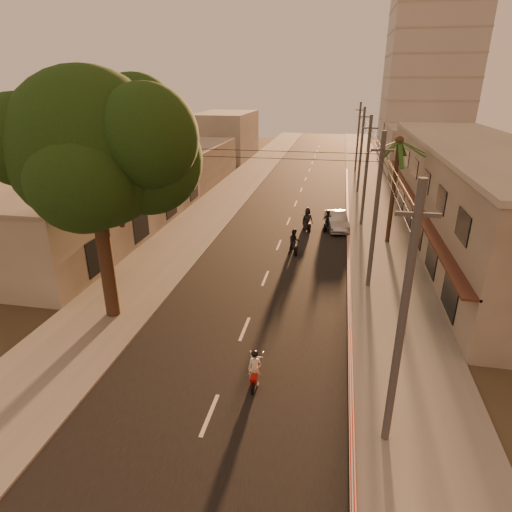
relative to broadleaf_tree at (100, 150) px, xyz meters
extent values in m
plane|color=#383023|center=(6.61, -2.14, -8.48)|extent=(160.00, 160.00, 0.00)
cube|color=black|center=(6.61, 17.86, -8.47)|extent=(10.00, 140.00, 0.02)
cube|color=slate|center=(14.11, 17.86, -8.42)|extent=(5.00, 140.00, 0.12)
cube|color=slate|center=(-0.89, 17.86, -8.42)|extent=(5.00, 140.00, 0.12)
cube|color=#AD2412|center=(11.71, 12.86, -8.38)|extent=(0.20, 60.00, 0.20)
cube|color=gray|center=(20.61, 15.86, -4.98)|extent=(8.00, 34.00, 7.00)
cube|color=#AAA79A|center=(20.61, 15.86, -1.33)|extent=(8.20, 34.20, 0.30)
cube|color=#42231A|center=(16.31, 15.86, -5.38)|extent=(0.80, 34.00, 0.12)
cube|color=#AAA79A|center=(-7.39, 11.86, -5.98)|extent=(8.00, 24.00, 5.00)
cube|color=gray|center=(-7.39, 11.86, -3.38)|extent=(8.20, 24.20, 0.20)
cube|color=#B7B5B2|center=(22.61, 53.86, 5.52)|extent=(12.00, 12.00, 28.00)
cylinder|color=black|center=(-0.39, -0.14, -5.48)|extent=(0.70, 0.70, 6.00)
cylinder|color=black|center=(0.41, 0.26, -2.48)|extent=(1.22, 2.17, 3.04)
cylinder|color=black|center=(-0.99, -0.44, -2.28)|extent=(1.31, 1.49, 2.73)
sphere|color=black|center=(-0.39, -0.14, 0.02)|extent=(7.20, 7.20, 7.20)
sphere|color=black|center=(1.81, 0.86, -0.48)|extent=(5.20, 5.20, 5.20)
sphere|color=black|center=(-2.19, 0.66, -0.28)|extent=(4.80, 4.80, 4.80)
sphere|color=black|center=(0.21, -1.94, -0.88)|extent=(4.60, 4.60, 4.60)
sphere|color=black|center=(2.61, -0.64, 0.72)|extent=(4.40, 4.40, 4.40)
sphere|color=black|center=(-2.79, -1.34, 0.52)|extent=(4.00, 4.00, 4.00)
sphere|color=black|center=(0.81, 2.26, 1.12)|extent=(4.40, 4.40, 4.40)
cylinder|color=black|center=(14.61, 13.86, -4.68)|extent=(0.32, 0.32, 7.60)
sphere|color=black|center=(14.61, 13.86, -0.88)|extent=(0.60, 0.60, 0.60)
cylinder|color=#38383A|center=(12.81, -6.14, -3.98)|extent=(0.26, 0.26, 9.00)
cube|color=#38383A|center=(12.81, -6.14, -0.48)|extent=(1.20, 0.12, 0.12)
cylinder|color=#38383A|center=(12.81, 5.86, -3.98)|extent=(0.26, 0.26, 9.00)
cube|color=#38383A|center=(12.81, 5.86, -0.48)|extent=(1.20, 0.12, 0.12)
cylinder|color=#38383A|center=(12.81, 17.86, -3.98)|extent=(0.26, 0.26, 9.00)
cube|color=#38383A|center=(12.81, 17.86, -0.48)|extent=(1.20, 0.12, 0.12)
cylinder|color=#38383A|center=(12.81, 29.86, -3.98)|extent=(0.26, 0.26, 9.00)
cube|color=#38383A|center=(12.81, 29.86, -0.48)|extent=(1.20, 0.12, 0.12)
cylinder|color=#38383A|center=(12.81, 41.86, -3.98)|extent=(0.26, 0.26, 9.00)
cube|color=#38383A|center=(12.81, 41.86, -0.48)|extent=(1.20, 0.12, 0.12)
cube|color=#AAA79A|center=(20.61, 42.86, -5.48)|extent=(8.00, 14.00, 6.00)
cube|color=#AAA79A|center=(-7.39, 31.86, -6.28)|extent=(8.00, 14.00, 4.40)
cube|color=#AAA79A|center=(-7.39, 49.86, -4.98)|extent=(8.00, 14.00, 7.00)
cylinder|color=black|center=(7.88, -3.51, -8.22)|extent=(0.12, 0.51, 0.51)
cylinder|color=black|center=(7.94, -4.64, -8.22)|extent=(0.12, 0.51, 0.51)
cube|color=#96100B|center=(7.91, -4.14, -7.98)|extent=(0.30, 1.01, 0.27)
cube|color=#96100B|center=(7.89, -3.69, -7.84)|extent=(0.28, 0.10, 0.54)
cylinder|color=silver|center=(7.88, -3.59, -7.53)|extent=(0.50, 0.07, 0.04)
imported|color=beige|center=(7.91, -4.14, -7.72)|extent=(0.59, 0.42, 1.52)
sphere|color=black|center=(7.91, -4.14, -7.01)|extent=(0.27, 0.27, 0.27)
sphere|color=silver|center=(7.63, -3.62, -7.30)|extent=(0.11, 0.11, 0.11)
sphere|color=silver|center=(8.14, -3.59, -7.30)|extent=(0.11, 0.11, 0.11)
cylinder|color=black|center=(7.68, 11.14, -8.19)|extent=(0.27, 0.58, 0.57)
cylinder|color=black|center=(8.06, 9.92, -8.19)|extent=(0.27, 0.58, 0.57)
cube|color=black|center=(7.89, 10.46, -7.91)|extent=(0.61, 1.16, 0.31)
cube|color=black|center=(7.74, 10.95, -7.76)|extent=(0.32, 0.19, 0.61)
cylinder|color=silver|center=(7.70, 11.06, -7.40)|extent=(0.55, 0.21, 0.04)
imported|color=black|center=(7.89, 10.46, -7.62)|extent=(1.21, 1.13, 1.72)
sphere|color=black|center=(7.89, 10.46, -6.81)|extent=(0.31, 0.31, 0.31)
cylinder|color=black|center=(10.25, 16.66, -8.21)|extent=(0.26, 0.54, 0.54)
cylinder|color=black|center=(9.88, 15.51, -8.21)|extent=(0.26, 0.54, 0.54)
cube|color=black|center=(10.04, 16.02, -7.95)|extent=(0.58, 1.09, 0.29)
cube|color=black|center=(10.19, 16.47, -7.80)|extent=(0.30, 0.18, 0.58)
cylinder|color=silver|center=(10.22, 16.58, -7.47)|extent=(0.51, 0.20, 0.04)
imported|color=black|center=(10.04, 16.02, -7.67)|extent=(1.18, 0.95, 1.61)
sphere|color=black|center=(10.04, 16.02, -6.91)|extent=(0.29, 0.29, 0.29)
cylinder|color=black|center=(8.13, 16.39, -8.17)|extent=(0.31, 0.61, 0.61)
cylinder|color=black|center=(8.60, 15.11, -8.17)|extent=(0.31, 0.61, 0.61)
cube|color=black|center=(8.40, 15.67, -7.88)|extent=(0.70, 1.23, 0.33)
cube|color=black|center=(8.21, 16.18, -7.71)|extent=(0.34, 0.22, 0.65)
cylinder|color=silver|center=(8.16, 16.30, -7.33)|extent=(0.58, 0.24, 0.04)
imported|color=black|center=(8.40, 15.67, -7.56)|extent=(1.27, 1.16, 1.83)
sphere|color=black|center=(8.40, 15.67, -6.70)|extent=(0.33, 0.33, 0.33)
imported|color=#A5A7AD|center=(10.76, 16.58, -7.76)|extent=(2.97, 4.84, 1.43)
camera|label=1|loc=(10.62, -17.90, 2.84)|focal=30.00mm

